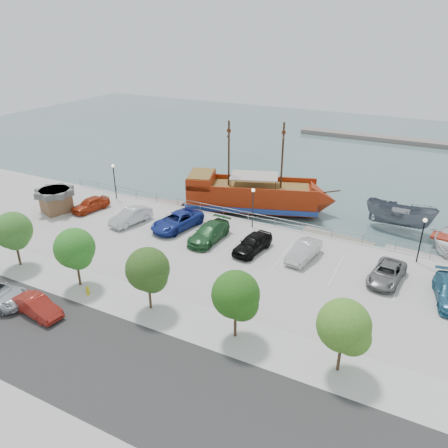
% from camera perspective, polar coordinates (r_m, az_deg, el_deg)
% --- Properties ---
extents(ground, '(160.00, 160.00, 0.00)m').
position_cam_1_polar(ground, '(40.88, -0.03, -5.14)').
color(ground, '#415F60').
extents(land_slab, '(100.00, 58.00, 1.20)m').
position_cam_1_polar(land_slab, '(27.82, -22.14, -23.67)').
color(land_slab, '#A8A7A2').
rests_on(land_slab, ground).
extents(street, '(100.00, 8.00, 0.04)m').
position_cam_1_polar(street, '(29.66, -14.97, -17.14)').
color(street, '#2E2E2E').
rests_on(street, land_slab).
extents(sidewalk, '(100.00, 4.00, 0.05)m').
position_cam_1_polar(sidewalk, '(33.19, -8.10, -11.28)').
color(sidewalk, '#BCBCBC').
rests_on(sidewalk, land_slab).
extents(seawall_railing, '(50.00, 0.06, 1.00)m').
position_cam_1_polar(seawall_railing, '(46.51, 4.36, 0.79)').
color(seawall_railing, gray).
rests_on(seawall_railing, land_slab).
extents(far_shore, '(40.00, 3.00, 0.80)m').
position_cam_1_polar(far_shore, '(89.00, 22.80, 9.96)').
color(far_shore, slate).
rests_on(far_shore, ground).
extents(pirate_ship, '(17.86, 10.03, 11.08)m').
position_cam_1_polar(pirate_ship, '(51.41, 5.10, 3.57)').
color(pirate_ship, '#932409').
rests_on(pirate_ship, ground).
extents(patrol_boat, '(7.71, 3.72, 2.87)m').
position_cam_1_polar(patrol_boat, '(50.39, 21.94, 0.81)').
color(patrol_boat, slate).
rests_on(patrol_boat, ground).
extents(dock_west, '(6.61, 3.13, 0.36)m').
position_cam_1_polar(dock_west, '(54.50, -8.65, 2.75)').
color(dock_west, gray).
rests_on(dock_west, ground).
extents(dock_mid, '(7.64, 3.11, 0.42)m').
position_cam_1_polar(dock_mid, '(46.13, 14.46, -2.00)').
color(dock_mid, gray).
rests_on(dock_mid, ground).
extents(dock_east, '(6.44, 2.33, 0.36)m').
position_cam_1_polar(dock_east, '(45.46, 24.05, -3.96)').
color(dock_east, gray).
rests_on(dock_east, ground).
extents(shed, '(4.15, 4.15, 2.63)m').
position_cam_1_polar(shed, '(52.35, -21.13, 2.98)').
color(shed, brown).
rests_on(shed, land_slab).
extents(street_sedan, '(4.40, 2.00, 1.40)m').
position_cam_1_polar(street_sedan, '(34.98, -23.20, -9.86)').
color(street_sedan, maroon).
rests_on(street_sedan, street).
extents(fire_hydrant, '(0.27, 0.27, 0.79)m').
position_cam_1_polar(fire_hydrant, '(36.06, -17.38, -8.26)').
color(fire_hydrant, gold).
rests_on(fire_hydrant, sidewalk).
extents(lamp_post_left, '(0.36, 0.36, 4.28)m').
position_cam_1_polar(lamp_post_left, '(53.70, -14.18, 6.20)').
color(lamp_post_left, black).
rests_on(lamp_post_left, land_slab).
extents(lamp_post_mid, '(0.36, 0.36, 4.28)m').
position_cam_1_polar(lamp_post_mid, '(44.47, 3.80, 3.02)').
color(lamp_post_mid, black).
rests_on(lamp_post_mid, land_slab).
extents(lamp_post_right, '(0.36, 0.36, 4.28)m').
position_cam_1_polar(lamp_post_right, '(41.43, 24.51, -1.01)').
color(lamp_post_right, black).
rests_on(lamp_post_right, land_slab).
extents(tree_b, '(3.30, 3.20, 5.00)m').
position_cam_1_polar(tree_b, '(41.01, -25.78, -0.96)').
color(tree_b, '#473321').
rests_on(tree_b, sidewalk).
extents(tree_c, '(3.30, 3.20, 5.00)m').
position_cam_1_polar(tree_c, '(36.01, -18.83, -3.23)').
color(tree_c, '#473321').
rests_on(tree_c, sidewalk).
extents(tree_d, '(3.30, 3.20, 5.00)m').
position_cam_1_polar(tree_d, '(31.77, -9.80, -6.10)').
color(tree_d, '#473321').
rests_on(tree_d, sidewalk).
extents(tree_e, '(3.30, 3.20, 5.00)m').
position_cam_1_polar(tree_e, '(28.64, 1.73, -9.48)').
color(tree_e, '#473321').
rests_on(tree_e, sidewalk).
extents(tree_f, '(3.30, 3.20, 5.00)m').
position_cam_1_polar(tree_f, '(27.00, 15.61, -12.98)').
color(tree_f, '#473321').
rests_on(tree_f, sidewalk).
extents(parked_car_a, '(2.68, 4.76, 1.53)m').
position_cam_1_polar(parked_car_a, '(51.59, -17.03, 2.51)').
color(parked_car_a, '#AC3213').
rests_on(parked_car_a, land_slab).
extents(parked_car_b, '(2.64, 5.07, 1.59)m').
position_cam_1_polar(parked_car_b, '(47.15, -12.08, 0.99)').
color(parked_car_b, '#B8BAC0').
rests_on(parked_car_b, land_slab).
extents(parked_car_c, '(3.90, 6.44, 1.67)m').
position_cam_1_polar(parked_car_c, '(45.25, -6.14, 0.43)').
color(parked_car_c, navy).
rests_on(parked_car_c, land_slab).
extents(parked_car_d, '(2.47, 5.68, 1.62)m').
position_cam_1_polar(parked_car_d, '(42.52, -1.98, -1.14)').
color(parked_car_d, '#24582D').
rests_on(parked_car_d, land_slab).
extents(parked_car_e, '(2.63, 5.08, 1.65)m').
position_cam_1_polar(parked_car_e, '(40.54, 3.74, -2.53)').
color(parked_car_e, black).
rests_on(parked_car_e, land_slab).
extents(parked_car_f, '(2.24, 4.86, 1.54)m').
position_cam_1_polar(parked_car_f, '(39.90, 10.39, -3.49)').
color(parked_car_f, silver).
rests_on(parked_car_f, land_slab).
extents(parked_car_g, '(2.90, 5.23, 1.38)m').
position_cam_1_polar(parked_car_g, '(38.48, 20.49, -6.06)').
color(parked_car_g, slate).
rests_on(parked_car_g, land_slab).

